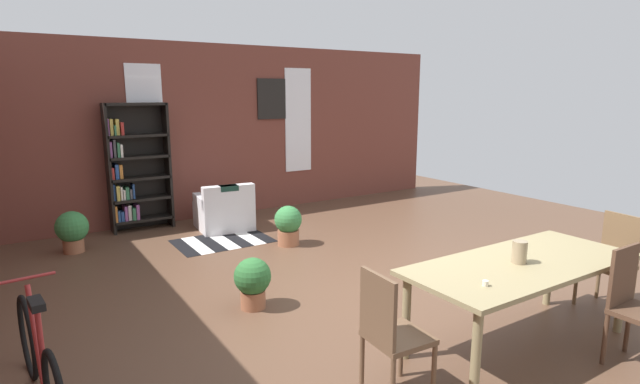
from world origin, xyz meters
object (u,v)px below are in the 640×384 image
(dining_chair_head_left, at_px, (390,331))
(armchair_white, at_px, (224,212))
(potted_plant_corner, at_px, (72,230))
(vase_on_table, at_px, (520,252))
(dining_chair_near_right, at_px, (635,303))
(bookshelf_tall, at_px, (134,170))
(bicycle_second, at_px, (40,363))
(potted_plant_by_shelf, at_px, (288,224))
(dining_chair_head_right, at_px, (612,258))
(dining_table, at_px, (522,270))
(potted_plant_window, at_px, (253,280))

(dining_chair_head_left, relative_size, armchair_white, 1.09)
(potted_plant_corner, bearing_deg, vase_on_table, -59.49)
(dining_chair_near_right, xyz_separation_m, bookshelf_tall, (-2.38, 6.23, 0.45))
(dining_chair_head_left, height_order, bookshelf_tall, bookshelf_tall)
(potted_plant_corner, bearing_deg, bicycle_second, -99.43)
(bookshelf_tall, relative_size, potted_plant_by_shelf, 3.49)
(potted_plant_by_shelf, distance_m, potted_plant_corner, 2.92)
(dining_chair_near_right, relative_size, armchair_white, 1.09)
(bicycle_second, bearing_deg, bookshelf_tall, 69.68)
(dining_chair_near_right, height_order, dining_chair_head_right, same)
(dining_table, distance_m, potted_plant_window, 2.52)
(bookshelf_tall, xyz_separation_m, armchair_white, (1.17, -0.71, -0.68))
(vase_on_table, bearing_deg, potted_plant_by_shelf, 93.63)
(armchair_white, distance_m, potted_plant_window, 3.07)
(potted_plant_corner, bearing_deg, dining_chair_head_left, -73.10)
(armchair_white, bearing_deg, dining_chair_head_right, -65.87)
(vase_on_table, height_order, bicycle_second, vase_on_table)
(dining_chair_near_right, height_order, potted_plant_window, dining_chair_near_right)
(dining_table, relative_size, bicycle_second, 1.27)
(vase_on_table, bearing_deg, potted_plant_corner, 120.51)
(vase_on_table, height_order, potted_plant_corner, vase_on_table)
(armchair_white, height_order, potted_plant_window, armchair_white)
(dining_table, bearing_deg, dining_chair_head_right, -0.29)
(dining_chair_head_right, distance_m, bicycle_second, 5.10)
(dining_chair_head_right, relative_size, potted_plant_corner, 1.67)
(dining_table, xyz_separation_m, dining_chair_head_right, (1.44, -0.01, -0.16))
(dining_chair_head_left, bearing_deg, dining_chair_head_right, -0.22)
(dining_chair_head_left, bearing_deg, bookshelf_tall, 94.75)
(dining_chair_head_right, xyz_separation_m, armchair_white, (-2.17, 4.85, -0.23))
(dining_chair_head_left, bearing_deg, armchair_white, 81.62)
(dining_chair_near_right, xyz_separation_m, armchair_white, (-1.21, 5.52, -0.23))
(bookshelf_tall, bearing_deg, potted_plant_window, -85.38)
(dining_chair_near_right, distance_m, potted_plant_window, 3.32)
(dining_chair_near_right, relative_size, bicycle_second, 0.56)
(bicycle_second, bearing_deg, dining_chair_head_right, -13.73)
(armchair_white, distance_m, potted_plant_by_shelf, 1.37)
(bicycle_second, distance_m, potted_plant_window, 2.03)
(armchair_white, bearing_deg, vase_on_table, -82.14)
(dining_chair_head_left, bearing_deg, dining_chair_near_right, -19.56)
(bicycle_second, bearing_deg, dining_chair_near_right, -25.25)
(potted_plant_window, bearing_deg, bicycle_second, -159.95)
(dining_table, distance_m, potted_plant_by_shelf, 3.58)
(dining_chair_head_right, distance_m, armchair_white, 5.32)
(bookshelf_tall, xyz_separation_m, potted_plant_window, (0.29, -3.65, -0.67))
(vase_on_table, height_order, potted_plant_by_shelf, vase_on_table)
(potted_plant_by_shelf, bearing_deg, dining_chair_near_right, -79.72)
(potted_plant_window, bearing_deg, dining_chair_head_right, -32.00)
(dining_chair_head_right, bearing_deg, potted_plant_window, 148.00)
(bookshelf_tall, relative_size, potted_plant_corner, 3.49)
(dining_table, bearing_deg, potted_plant_window, 130.26)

